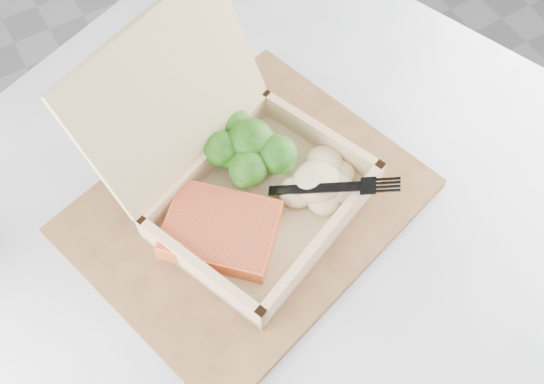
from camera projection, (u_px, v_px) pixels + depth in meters
cafe_table at (279, 280)px, 0.88m from camera, size 1.05×1.05×0.74m
serving_tray at (247, 207)px, 0.71m from camera, size 0.44×0.39×0.02m
takeout_container at (234, 169)px, 0.67m from camera, size 0.30×0.31×0.20m
salmon_fillet at (221, 230)px, 0.66m from camera, size 0.15×0.15×0.02m
broccoli_pile at (251, 146)px, 0.70m from camera, size 0.12×0.12×0.04m
mashed_potatoes at (317, 182)px, 0.69m from camera, size 0.09×0.08×0.03m
plastic_fork at (297, 187)px, 0.67m from camera, size 0.13×0.10×0.03m
receipt at (156, 114)px, 0.79m from camera, size 0.14×0.17×0.00m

